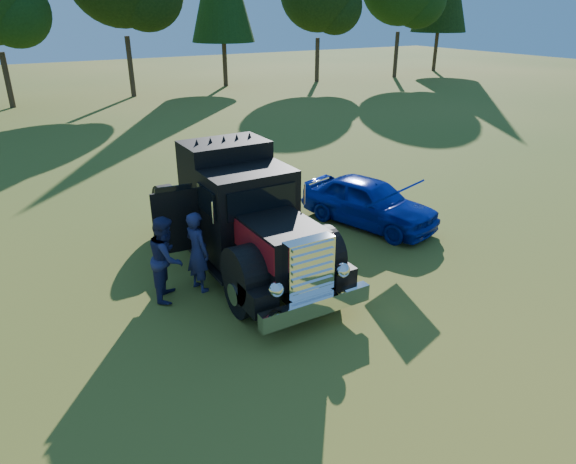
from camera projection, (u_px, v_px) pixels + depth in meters
The scene contains 5 objects.
ground at pixel (308, 287), 11.97m from camera, with size 120.00×120.00×0.00m, color #375418.
diamond_t_truck at pixel (242, 218), 12.51m from camera, with size 3.38×7.16×3.00m.
hotrod_coupe at pixel (369, 202), 15.17m from camera, with size 2.86×4.52×1.89m.
spectator_near at pixel (197, 252), 11.54m from camera, with size 0.69×0.46×1.90m, color #20254C.
spectator_far at pixel (167, 258), 11.22m from camera, with size 0.94×0.73×1.93m, color #1C2042.
Camera 1 is at (-5.69, -8.77, 6.00)m, focal length 32.00 mm.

